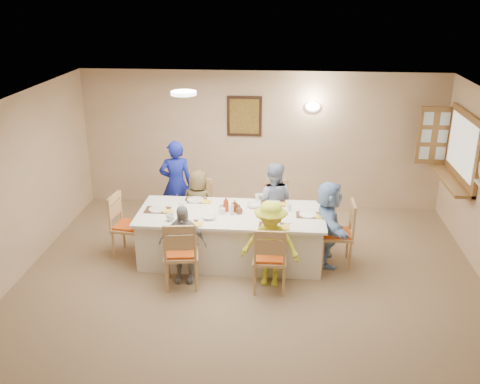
# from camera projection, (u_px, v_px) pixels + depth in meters

# --- Properties ---
(ground) EXTENTS (7.00, 7.00, 0.00)m
(ground) POSITION_uv_depth(u_px,v_px,m) (246.00, 307.00, 6.88)
(ground) COLOR #877058
(room_walls) EXTENTS (7.00, 7.00, 7.00)m
(room_walls) POSITION_uv_depth(u_px,v_px,m) (247.00, 198.00, 6.34)
(room_walls) COLOR tan
(room_walls) RESTS_ON ground
(wall_picture) EXTENTS (0.62, 0.05, 0.72)m
(wall_picture) POSITION_uv_depth(u_px,v_px,m) (244.00, 116.00, 9.51)
(wall_picture) COLOR black
(wall_picture) RESTS_ON room_walls
(wall_sconce) EXTENTS (0.26, 0.09, 0.18)m
(wall_sconce) POSITION_uv_depth(u_px,v_px,m) (313.00, 107.00, 9.32)
(wall_sconce) COLOR white
(wall_sconce) RESTS_ON room_walls
(ceiling_light) EXTENTS (0.36, 0.36, 0.05)m
(ceiling_light) POSITION_uv_depth(u_px,v_px,m) (184.00, 93.00, 7.46)
(ceiling_light) COLOR white
(ceiling_light) RESTS_ON room_walls
(serving_hatch) EXTENTS (0.06, 1.50, 1.15)m
(serving_hatch) POSITION_uv_depth(u_px,v_px,m) (463.00, 149.00, 8.31)
(serving_hatch) COLOR brown
(serving_hatch) RESTS_ON room_walls
(hatch_sill) EXTENTS (0.30, 1.50, 0.05)m
(hatch_sill) POSITION_uv_depth(u_px,v_px,m) (451.00, 180.00, 8.51)
(hatch_sill) COLOR brown
(hatch_sill) RESTS_ON room_walls
(shutter_door) EXTENTS (0.55, 0.04, 1.00)m
(shutter_door) POSITION_uv_depth(u_px,v_px,m) (434.00, 136.00, 9.04)
(shutter_door) COLOR brown
(shutter_door) RESTS_ON room_walls
(dining_table) EXTENTS (2.74, 1.16, 0.76)m
(dining_table) POSITION_uv_depth(u_px,v_px,m) (231.00, 236.00, 7.98)
(dining_table) COLOR white
(dining_table) RESTS_ON ground
(chair_back_left) EXTENTS (0.46, 0.46, 0.93)m
(chair_back_left) POSITION_uv_depth(u_px,v_px,m) (200.00, 209.00, 8.74)
(chair_back_left) COLOR tan
(chair_back_left) RESTS_ON ground
(chair_back_right) EXTENTS (0.53, 0.53, 0.95)m
(chair_back_right) POSITION_uv_depth(u_px,v_px,m) (273.00, 211.00, 8.64)
(chair_back_right) COLOR tan
(chair_back_right) RESTS_ON ground
(chair_front_left) EXTENTS (0.54, 0.54, 1.00)m
(chair_front_left) POSITION_uv_depth(u_px,v_px,m) (181.00, 252.00, 7.24)
(chair_front_left) COLOR tan
(chair_front_left) RESTS_ON ground
(chair_front_right) EXTENTS (0.47, 0.47, 0.97)m
(chair_front_right) POSITION_uv_depth(u_px,v_px,m) (270.00, 257.00, 7.15)
(chair_front_right) COLOR tan
(chair_front_right) RESTS_ON ground
(chair_left_end) EXTENTS (0.53, 0.53, 0.98)m
(chair_left_end) POSITION_uv_depth(u_px,v_px,m) (129.00, 225.00, 8.06)
(chair_left_end) COLOR tan
(chair_left_end) RESTS_ON ground
(chair_right_end) EXTENTS (0.48, 0.48, 0.99)m
(chair_right_end) POSITION_uv_depth(u_px,v_px,m) (337.00, 233.00, 7.81)
(chair_right_end) COLOR tan
(chair_right_end) RESTS_ON ground
(diner_back_left) EXTENTS (0.70, 0.58, 1.16)m
(diner_back_left) POSITION_uv_depth(u_px,v_px,m) (198.00, 205.00, 8.58)
(diner_back_left) COLOR brown
(diner_back_left) RESTS_ON ground
(diner_back_right) EXTENTS (0.75, 0.64, 1.32)m
(diner_back_right) POSITION_uv_depth(u_px,v_px,m) (273.00, 203.00, 8.46)
(diner_back_right) COLOR #8B97B9
(diner_back_right) RESTS_ON ground
(diner_front_left) EXTENTS (0.67, 0.29, 1.13)m
(diner_front_left) POSITION_uv_depth(u_px,v_px,m) (183.00, 244.00, 7.33)
(diner_front_left) COLOR gray
(diner_front_left) RESTS_ON ground
(diner_front_right) EXTENTS (0.91, 0.66, 1.23)m
(diner_front_right) POSITION_uv_depth(u_px,v_px,m) (270.00, 244.00, 7.21)
(diner_front_right) COLOR yellow
(diner_front_right) RESTS_ON ground
(diner_right_end) EXTENTS (1.27, 0.63, 1.29)m
(diner_right_end) POSITION_uv_depth(u_px,v_px,m) (328.00, 223.00, 7.77)
(diner_right_end) COLOR #8EB6E9
(diner_right_end) RESTS_ON ground
(caregiver) EXTENTS (0.70, 0.59, 1.51)m
(caregiver) POSITION_uv_depth(u_px,v_px,m) (176.00, 184.00, 9.00)
(caregiver) COLOR #15209A
(caregiver) RESTS_ON ground
(placemat_fl) EXTENTS (0.33, 0.24, 0.01)m
(placemat_fl) POSITION_uv_depth(u_px,v_px,m) (186.00, 223.00, 7.50)
(placemat_fl) COLOR #472B19
(placemat_fl) RESTS_ON dining_table
(plate_fl) EXTENTS (0.24, 0.24, 0.02)m
(plate_fl) POSITION_uv_depth(u_px,v_px,m) (186.00, 222.00, 7.49)
(plate_fl) COLOR white
(plate_fl) RESTS_ON dining_table
(napkin_fl) EXTENTS (0.14, 0.14, 0.01)m
(napkin_fl) POSITION_uv_depth(u_px,v_px,m) (198.00, 224.00, 7.43)
(napkin_fl) COLOR yellow
(napkin_fl) RESTS_ON dining_table
(placemat_fr) EXTENTS (0.35, 0.26, 0.01)m
(placemat_fr) POSITION_uv_depth(u_px,v_px,m) (271.00, 226.00, 7.40)
(placemat_fr) COLOR #472B19
(placemat_fr) RESTS_ON dining_table
(plate_fr) EXTENTS (0.25, 0.25, 0.02)m
(plate_fr) POSITION_uv_depth(u_px,v_px,m) (271.00, 225.00, 7.40)
(plate_fr) COLOR white
(plate_fr) RESTS_ON dining_table
(napkin_fr) EXTENTS (0.15, 0.15, 0.01)m
(napkin_fr) POSITION_uv_depth(u_px,v_px,m) (284.00, 227.00, 7.34)
(napkin_fr) COLOR yellow
(napkin_fr) RESTS_ON dining_table
(placemat_bl) EXTENTS (0.34, 0.25, 0.01)m
(placemat_bl) POSITION_uv_depth(u_px,v_px,m) (195.00, 200.00, 8.28)
(placemat_bl) COLOR #472B19
(placemat_bl) RESTS_ON dining_table
(plate_bl) EXTENTS (0.26, 0.26, 0.02)m
(plate_bl) POSITION_uv_depth(u_px,v_px,m) (195.00, 200.00, 8.27)
(plate_bl) COLOR white
(plate_bl) RESTS_ON dining_table
(napkin_bl) EXTENTS (0.15, 0.15, 0.01)m
(napkin_bl) POSITION_uv_depth(u_px,v_px,m) (206.00, 202.00, 8.21)
(napkin_bl) COLOR yellow
(napkin_bl) RESTS_ON dining_table
(placemat_br) EXTENTS (0.37, 0.28, 0.01)m
(placemat_br) POSITION_uv_depth(u_px,v_px,m) (273.00, 203.00, 8.18)
(placemat_br) COLOR #472B19
(placemat_br) RESTS_ON dining_table
(plate_br) EXTENTS (0.23, 0.23, 0.01)m
(plate_br) POSITION_uv_depth(u_px,v_px,m) (273.00, 202.00, 8.18)
(plate_br) COLOR white
(plate_br) RESTS_ON dining_table
(napkin_br) EXTENTS (0.13, 0.13, 0.01)m
(napkin_br) POSITION_uv_depth(u_px,v_px,m) (285.00, 204.00, 8.12)
(napkin_br) COLOR yellow
(napkin_br) RESTS_ON dining_table
(placemat_le) EXTENTS (0.37, 0.27, 0.01)m
(placemat_le) POSITION_uv_depth(u_px,v_px,m) (158.00, 210.00, 7.93)
(placemat_le) COLOR #472B19
(placemat_le) RESTS_ON dining_table
(plate_le) EXTENTS (0.26, 0.26, 0.02)m
(plate_le) POSITION_uv_depth(u_px,v_px,m) (157.00, 209.00, 7.92)
(plate_le) COLOR white
(plate_le) RESTS_ON dining_table
(napkin_le) EXTENTS (0.13, 0.13, 0.01)m
(napkin_le) POSITION_uv_depth(u_px,v_px,m) (169.00, 211.00, 7.86)
(napkin_le) COLOR yellow
(napkin_le) RESTS_ON dining_table
(placemat_re) EXTENTS (0.34, 0.25, 0.01)m
(placemat_re) POSITION_uv_depth(u_px,v_px,m) (308.00, 215.00, 7.75)
(placemat_re) COLOR #472B19
(placemat_re) RESTS_ON dining_table
(plate_re) EXTENTS (0.25, 0.25, 0.02)m
(plate_re) POSITION_uv_depth(u_px,v_px,m) (308.00, 214.00, 7.75)
(plate_re) COLOR white
(plate_re) RESTS_ON dining_table
(napkin_re) EXTENTS (0.15, 0.15, 0.01)m
(napkin_re) POSITION_uv_depth(u_px,v_px,m) (321.00, 216.00, 7.69)
(napkin_re) COLOR yellow
(napkin_re) RESTS_ON dining_table
(teacup_a) EXTENTS (0.17, 0.17, 0.10)m
(teacup_a) POSITION_uv_depth(u_px,v_px,m) (170.00, 218.00, 7.56)
(teacup_a) COLOR white
(teacup_a) RESTS_ON dining_table
(teacup_b) EXTENTS (0.11, 0.11, 0.09)m
(teacup_b) POSITION_uv_depth(u_px,v_px,m) (258.00, 197.00, 8.29)
(teacup_b) COLOR white
(teacup_b) RESTS_ON dining_table
(bowl_a) EXTENTS (0.25, 0.25, 0.05)m
(bowl_a) POSITION_uv_depth(u_px,v_px,m) (209.00, 217.00, 7.63)
(bowl_a) COLOR white
(bowl_a) RESTS_ON dining_table
(bowl_b) EXTENTS (0.29, 0.29, 0.06)m
(bowl_b) POSITION_uv_depth(u_px,v_px,m) (253.00, 205.00, 8.03)
(bowl_b) COLOR white
(bowl_b) RESTS_ON dining_table
(condiment_ketchup) EXTENTS (0.11, 0.11, 0.23)m
(condiment_ketchup) POSITION_uv_depth(u_px,v_px,m) (226.00, 204.00, 7.85)
(condiment_ketchup) COLOR #BC3210
(condiment_ketchup) RESTS_ON dining_table
(condiment_brown) EXTENTS (0.13, 0.13, 0.19)m
(condiment_brown) POSITION_uv_depth(u_px,v_px,m) (235.00, 205.00, 7.86)
(condiment_brown) COLOR brown
(condiment_brown) RESTS_ON dining_table
(condiment_malt) EXTENTS (0.12, 0.12, 0.14)m
(condiment_malt) POSITION_uv_depth(u_px,v_px,m) (239.00, 209.00, 7.79)
(condiment_malt) COLOR brown
(condiment_malt) RESTS_ON dining_table
(drinking_glass) EXTENTS (0.07, 0.07, 0.10)m
(drinking_glass) POSITION_uv_depth(u_px,v_px,m) (221.00, 207.00, 7.88)
(drinking_glass) COLOR silver
(drinking_glass) RESTS_ON dining_table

